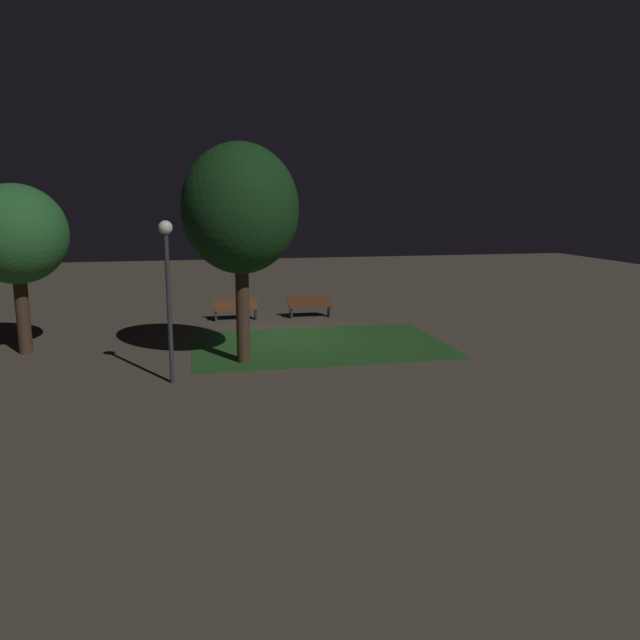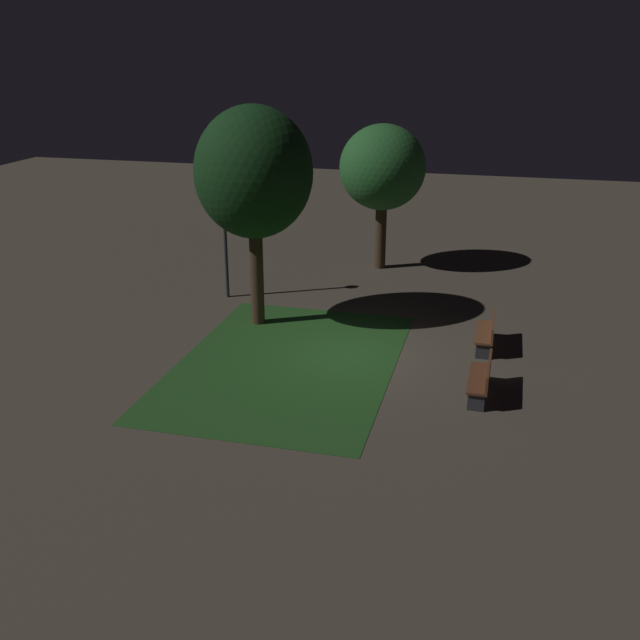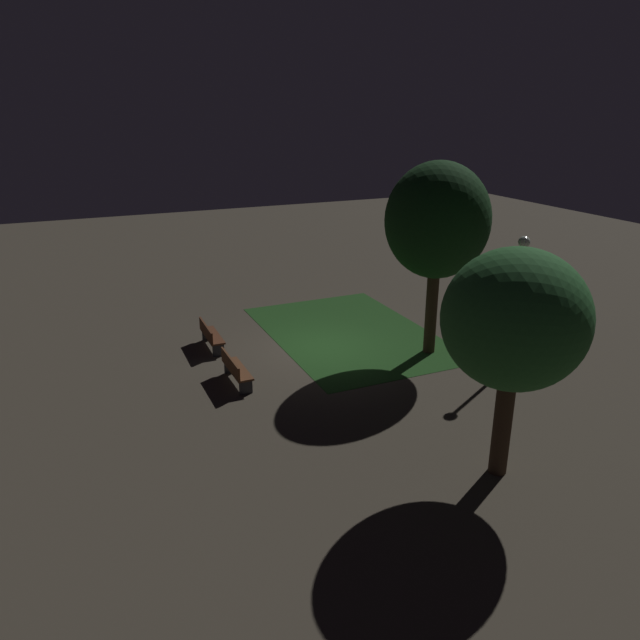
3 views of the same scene
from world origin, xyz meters
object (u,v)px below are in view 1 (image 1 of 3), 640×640
at_px(bench_back_row, 236,308).
at_px(tree_lawn_side, 240,210).
at_px(lamp_post_plaza_east, 168,273).
at_px(bench_front_left, 310,305).
at_px(tree_back_left, 16,235).

relative_size(bench_back_row, tree_lawn_side, 0.28).
height_order(tree_lawn_side, lamp_post_plaza_east, tree_lawn_side).
xyz_separation_m(bench_front_left, lamp_post_plaza_east, (5.36, 8.52, 2.43)).
relative_size(tree_lawn_side, lamp_post_plaza_east, 1.50).
bearing_deg(lamp_post_plaza_east, tree_back_left, -43.08).
height_order(tree_back_left, tree_lawn_side, tree_lawn_side).
bearing_deg(tree_back_left, tree_lawn_side, 159.08).
relative_size(bench_front_left, lamp_post_plaza_east, 0.43).
xyz_separation_m(tree_back_left, tree_lawn_side, (-6.64, 2.54, 0.78)).
distance_m(tree_lawn_side, lamp_post_plaza_east, 3.12).
distance_m(bench_front_left, tree_back_left, 11.29).
bearing_deg(tree_back_left, bench_front_left, -157.06).
height_order(tree_back_left, lamp_post_plaza_east, tree_back_left).
xyz_separation_m(tree_back_left, lamp_post_plaza_east, (-4.60, 4.30, -0.78)).
bearing_deg(bench_back_row, tree_lawn_side, 87.69).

